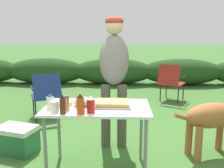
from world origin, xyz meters
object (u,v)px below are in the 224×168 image
object	(u,v)px
camp_chair_green_behind_table	(46,93)
bbq_sauce_bottle	(63,105)
folding_table	(97,113)
standing_person_in_navy_coat	(114,66)
paper_cup_stack	(55,107)
camp_chair_near_hedge	(171,81)
cooler_box	(17,139)
food_tray	(113,104)
plate_stack	(63,103)
mayo_bottle	(50,102)
hot_sauce_bottle	(80,104)
spice_jar	(66,103)
mixing_bowl	(82,101)
beer_bottle	(80,101)
dog	(216,117)
ketchup_bottle	(91,105)

from	to	relation	value
camp_chair_green_behind_table	bbq_sauce_bottle	bearing A→B (deg)	-93.34
folding_table	standing_person_in_navy_coat	size ratio (longest dim) A/B	0.64
paper_cup_stack	camp_chair_near_hedge	xyz separation A→B (m)	(1.73, 3.11, -0.33)
standing_person_in_navy_coat	cooler_box	bearing A→B (deg)	-165.12
food_tray	cooler_box	world-z (taller)	food_tray
plate_stack	cooler_box	world-z (taller)	plate_stack
mayo_bottle	hot_sauce_bottle	world-z (taller)	hot_sauce_bottle
spice_jar	camp_chair_green_behind_table	size ratio (longest dim) A/B	0.18
spice_jar	food_tray	bearing A→B (deg)	17.65
mixing_bowl	standing_person_in_navy_coat	xyz separation A→B (m)	(0.31, 0.72, 0.29)
beer_bottle	standing_person_in_navy_coat	xyz separation A→B (m)	(0.31, 0.86, 0.25)
mixing_bowl	paper_cup_stack	distance (m)	0.33
folding_table	mixing_bowl	bearing A→B (deg)	171.70
plate_stack	mixing_bowl	bearing A→B (deg)	-6.17
plate_stack	paper_cup_stack	xyz separation A→B (m)	(-0.02, -0.25, 0.03)
beer_bottle	spice_jar	distance (m)	0.14
paper_cup_stack	beer_bottle	world-z (taller)	beer_bottle
dog	camp_chair_green_behind_table	size ratio (longest dim) A/B	1.29
beer_bottle	camp_chair_green_behind_table	bearing A→B (deg)	116.82
plate_stack	mixing_bowl	distance (m)	0.22
mayo_bottle	hot_sauce_bottle	bearing A→B (deg)	-22.46
hot_sauce_bottle	cooler_box	size ratio (longest dim) A/B	0.37
folding_table	camp_chair_green_behind_table	world-z (taller)	camp_chair_green_behind_table
standing_person_in_navy_coat	cooler_box	size ratio (longest dim) A/B	3.12
folding_table	cooler_box	bearing A→B (deg)	159.55
beer_bottle	bbq_sauce_bottle	bearing A→B (deg)	-138.39
mayo_bottle	hot_sauce_bottle	xyz separation A→B (m)	(0.33, -0.14, 0.02)
hot_sauce_bottle	ketchup_bottle	bearing A→B (deg)	23.67
beer_bottle	standing_person_in_navy_coat	size ratio (longest dim) A/B	0.11
mixing_bowl	spice_jar	world-z (taller)	spice_jar
plate_stack	mayo_bottle	xyz separation A→B (m)	(-0.09, -0.16, 0.06)
plate_stack	spice_jar	size ratio (longest dim) A/B	1.44
hot_sauce_bottle	cooler_box	xyz separation A→B (m)	(-0.94, 0.65, -0.67)
bbq_sauce_bottle	hot_sauce_bottle	bearing A→B (deg)	-0.06
folding_table	camp_chair_green_behind_table	bearing A→B (deg)	122.56
cooler_box	camp_chair_near_hedge	bearing A→B (deg)	62.56
paper_cup_stack	camp_chair_near_hedge	distance (m)	3.57
camp_chair_green_behind_table	spice_jar	bearing A→B (deg)	-91.98
camp_chair_near_hedge	ketchup_bottle	bearing A→B (deg)	-85.19
hot_sauce_bottle	camp_chair_near_hedge	bearing A→B (deg)	65.05
folding_table	food_tray	distance (m)	0.19
beer_bottle	hot_sauce_bottle	size ratio (longest dim) A/B	0.93
mayo_bottle	cooler_box	world-z (taller)	mayo_bottle
folding_table	cooler_box	xyz separation A→B (m)	(-1.07, 0.40, -0.49)
plate_stack	ketchup_bottle	bearing A→B (deg)	-37.64
beer_bottle	plate_stack	bearing A→B (deg)	141.85
mixing_bowl	cooler_box	world-z (taller)	mixing_bowl
ketchup_bottle	camp_chair_near_hedge	size ratio (longest dim) A/B	0.21
plate_stack	spice_jar	bearing A→B (deg)	-68.09
food_tray	cooler_box	distance (m)	1.42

